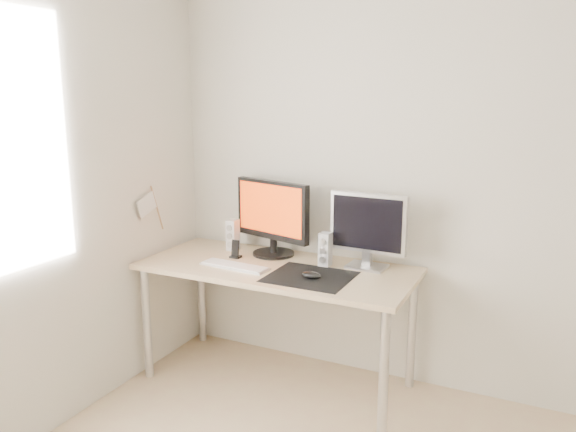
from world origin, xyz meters
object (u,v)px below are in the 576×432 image
(desk, at_px, (277,279))
(speaker_right, at_px, (325,249))
(phone_dock, at_px, (235,252))
(main_monitor, at_px, (272,215))
(speaker_left, at_px, (233,235))
(mouse, at_px, (311,275))
(second_monitor, at_px, (368,227))
(keyboard, at_px, (235,266))

(desk, height_order, speaker_right, speaker_right)
(phone_dock, bearing_deg, speaker_right, 8.70)
(speaker_right, bearing_deg, main_monitor, 169.87)
(speaker_left, distance_m, phone_dock, 0.19)
(desk, xyz_separation_m, speaker_left, (-0.41, 0.19, 0.18))
(speaker_right, relative_size, phone_dock, 1.78)
(mouse, relative_size, main_monitor, 0.20)
(mouse, distance_m, desk, 0.32)
(mouse, bearing_deg, second_monitor, 57.60)
(keyboard, height_order, phone_dock, phone_dock)
(second_monitor, distance_m, speaker_right, 0.28)
(speaker_left, xyz_separation_m, phone_dock, (0.11, -0.15, -0.07))
(main_monitor, height_order, second_monitor, main_monitor)
(keyboard, bearing_deg, speaker_left, 122.61)
(desk, distance_m, main_monitor, 0.40)
(keyboard, relative_size, phone_dock, 3.84)
(mouse, xyz_separation_m, phone_dock, (-0.58, 0.17, 0.01))
(second_monitor, bearing_deg, speaker_left, -179.40)
(keyboard, bearing_deg, speaker_right, 28.72)
(keyboard, distance_m, phone_dock, 0.19)
(speaker_right, distance_m, phone_dock, 0.57)
(main_monitor, bearing_deg, keyboard, -104.37)
(second_monitor, distance_m, keyboard, 0.80)
(main_monitor, bearing_deg, desk, -56.67)
(speaker_left, bearing_deg, phone_dock, -53.89)
(mouse, distance_m, speaker_right, 0.27)
(mouse, bearing_deg, speaker_right, 95.35)
(second_monitor, relative_size, speaker_right, 2.27)
(main_monitor, distance_m, phone_dock, 0.32)
(speaker_left, bearing_deg, mouse, -24.83)
(mouse, bearing_deg, desk, 154.60)
(speaker_right, bearing_deg, phone_dock, -171.30)
(speaker_right, xyz_separation_m, phone_dock, (-0.56, -0.08, -0.07))
(speaker_left, height_order, phone_dock, speaker_left)
(second_monitor, distance_m, phone_dock, 0.83)
(mouse, height_order, speaker_right, speaker_right)
(mouse, distance_m, phone_dock, 0.60)
(desk, height_order, speaker_left, speaker_left)
(desk, distance_m, second_monitor, 0.61)
(mouse, bearing_deg, keyboard, 179.50)
(second_monitor, relative_size, phone_dock, 4.05)
(second_monitor, bearing_deg, mouse, -122.40)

